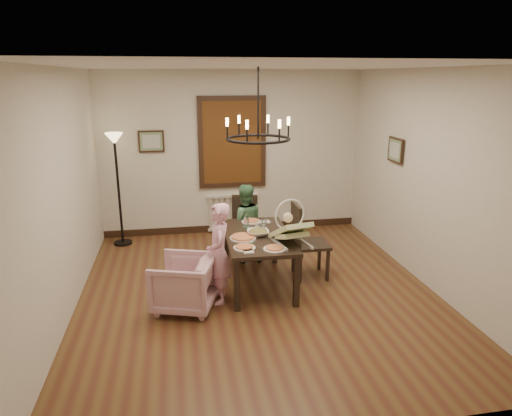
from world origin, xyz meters
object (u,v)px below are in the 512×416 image
object	(u,v)px
elderly_woman	(219,262)
seated_man	(245,230)
drinking_glass	(262,229)
floor_lamp	(119,191)
chair_far	(244,226)
armchair	(184,283)
baby_bouncer	(291,229)
chair_right	(311,240)
dining_table	(258,241)

from	to	relation	value
elderly_woman	seated_man	size ratio (longest dim) A/B	1.06
drinking_glass	floor_lamp	distance (m)	2.76
chair_far	floor_lamp	distance (m)	2.14
elderly_woman	drinking_glass	size ratio (longest dim) A/B	6.93
armchair	drinking_glass	size ratio (longest dim) A/B	4.70
drinking_glass	floor_lamp	world-z (taller)	floor_lamp
seated_man	baby_bouncer	xyz separation A→B (m)	(0.39, -1.22, 0.40)
elderly_woman	baby_bouncer	world-z (taller)	baby_bouncer
chair_right	seated_man	bearing A→B (deg)	48.93
elderly_woman	baby_bouncer	distance (m)	0.96
dining_table	chair_right	world-z (taller)	chair_right
elderly_woman	armchair	bearing A→B (deg)	-72.51
dining_table	floor_lamp	xyz separation A→B (m)	(-1.94, 1.90, 0.29)
floor_lamp	chair_right	bearing A→B (deg)	-33.38
chair_far	elderly_woman	xyz separation A→B (m)	(-0.54, -1.49, 0.06)
dining_table	floor_lamp	size ratio (longest dim) A/B	0.84
chair_right	elderly_woman	distance (m)	1.40
drinking_glass	floor_lamp	size ratio (longest dim) A/B	0.08
chair_far	floor_lamp	xyz separation A→B (m)	(-1.93, 0.80, 0.44)
chair_far	drinking_glass	world-z (taller)	chair_far
seated_man	floor_lamp	size ratio (longest dim) A/B	0.54
seated_man	drinking_glass	distance (m)	0.88
chair_right	drinking_glass	world-z (taller)	chair_right
chair_right	drinking_glass	distance (m)	0.74
chair_far	armchair	bearing A→B (deg)	-109.78
seated_man	floor_lamp	world-z (taller)	floor_lamp
chair_far	armchair	xyz separation A→B (m)	(-0.97, -1.60, -0.14)
seated_man	elderly_woman	bearing A→B (deg)	67.26
chair_right	armchair	world-z (taller)	chair_right
chair_right	floor_lamp	distance (m)	3.26
dining_table	armchair	world-z (taller)	dining_table
drinking_glass	chair_far	bearing A→B (deg)	93.95
dining_table	armchair	size ratio (longest dim) A/B	2.14
dining_table	chair_far	bearing A→B (deg)	92.13
dining_table	armchair	xyz separation A→B (m)	(-0.99, -0.49, -0.29)
armchair	baby_bouncer	bearing A→B (deg)	113.11
chair_right	seated_man	size ratio (longest dim) A/B	1.09
armchair	elderly_woman	bearing A→B (deg)	121.97
drinking_glass	floor_lamp	xyz separation A→B (m)	(-2.01, 1.89, 0.13)
chair_right	armchair	size ratio (longest dim) A/B	1.51
chair_far	chair_right	bearing A→B (deg)	-40.32
seated_man	drinking_glass	size ratio (longest dim) A/B	6.52
armchair	elderly_woman	distance (m)	0.49
drinking_glass	seated_man	bearing A→B (deg)	97.64
drinking_glass	floor_lamp	bearing A→B (deg)	136.73
elderly_woman	seated_man	bearing A→B (deg)	161.24
baby_bouncer	floor_lamp	bearing A→B (deg)	123.35
chair_far	dining_table	bearing A→B (deg)	-77.71
seated_man	drinking_glass	xyz separation A→B (m)	(0.11, -0.83, 0.28)
floor_lamp	chair_far	bearing A→B (deg)	-22.45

